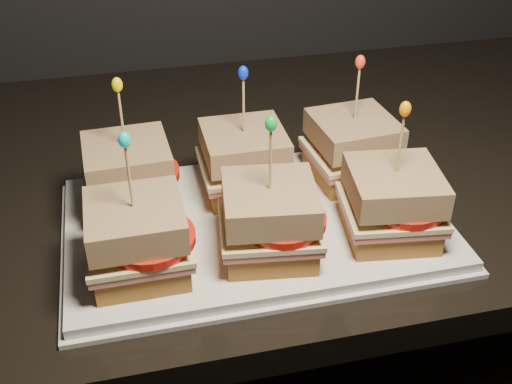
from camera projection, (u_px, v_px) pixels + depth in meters
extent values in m
cube|color=black|center=(276.00, 375.00, 1.18)|extent=(2.31, 0.67, 0.87)
cube|color=black|center=(282.00, 164.00, 0.93)|extent=(2.35, 0.71, 0.04)
cube|color=silver|center=(256.00, 224.00, 0.76)|extent=(0.44, 0.27, 0.02)
cube|color=silver|center=(256.00, 228.00, 0.77)|extent=(0.45, 0.28, 0.01)
cube|color=brown|center=(132.00, 195.00, 0.77)|extent=(0.10, 0.10, 0.03)
cube|color=#C05C56|center=(130.00, 183.00, 0.76)|extent=(0.11, 0.10, 0.01)
cube|color=beige|center=(129.00, 178.00, 0.76)|extent=(0.11, 0.11, 0.01)
cylinder|color=red|center=(139.00, 174.00, 0.75)|extent=(0.09, 0.09, 0.01)
cube|color=#5F2F11|center=(127.00, 157.00, 0.75)|extent=(0.10, 0.10, 0.03)
cylinder|color=tan|center=(122.00, 122.00, 0.72)|extent=(0.00, 0.00, 0.09)
ellipsoid|color=#E8CD02|center=(117.00, 85.00, 0.69)|extent=(0.01, 0.01, 0.02)
cube|color=brown|center=(244.00, 181.00, 0.80)|extent=(0.10, 0.10, 0.03)
cube|color=#C05C56|center=(244.00, 169.00, 0.79)|extent=(0.10, 0.10, 0.01)
cube|color=beige|center=(244.00, 164.00, 0.79)|extent=(0.11, 0.10, 0.01)
cylinder|color=red|center=(255.00, 160.00, 0.78)|extent=(0.09, 0.09, 0.01)
cube|color=#5F2F11|center=(244.00, 144.00, 0.77)|extent=(0.10, 0.10, 0.03)
cylinder|color=tan|center=(244.00, 109.00, 0.75)|extent=(0.00, 0.00, 0.09)
ellipsoid|color=#0A2ACD|center=(243.00, 73.00, 0.72)|extent=(0.01, 0.01, 0.02)
cube|color=brown|center=(350.00, 167.00, 0.83)|extent=(0.10, 0.10, 0.03)
cube|color=#C05C56|center=(351.00, 156.00, 0.82)|extent=(0.11, 0.11, 0.01)
cube|color=beige|center=(352.00, 151.00, 0.81)|extent=(0.11, 0.11, 0.01)
cylinder|color=red|center=(363.00, 147.00, 0.81)|extent=(0.09, 0.09, 0.01)
cube|color=#5F2F11|center=(354.00, 131.00, 0.80)|extent=(0.10, 0.10, 0.03)
cylinder|color=tan|center=(357.00, 97.00, 0.77)|extent=(0.00, 0.00, 0.09)
ellipsoid|color=#EF411C|center=(360.00, 62.00, 0.75)|extent=(0.01, 0.01, 0.02)
cube|color=brown|center=(140.00, 260.00, 0.67)|extent=(0.10, 0.10, 0.03)
cube|color=#C05C56|center=(138.00, 247.00, 0.66)|extent=(0.11, 0.10, 0.01)
cube|color=beige|center=(138.00, 242.00, 0.66)|extent=(0.11, 0.10, 0.01)
cylinder|color=red|center=(149.00, 238.00, 0.65)|extent=(0.09, 0.09, 0.01)
cube|color=#5F2F11|center=(135.00, 220.00, 0.64)|extent=(0.10, 0.10, 0.03)
cylinder|color=tan|center=(130.00, 181.00, 0.62)|extent=(0.00, 0.00, 0.09)
ellipsoid|color=#10BBCA|center=(124.00, 140.00, 0.59)|extent=(0.01, 0.01, 0.02)
cube|color=brown|center=(269.00, 241.00, 0.70)|extent=(0.11, 0.11, 0.03)
cube|color=#C05C56|center=(269.00, 229.00, 0.69)|extent=(0.12, 0.11, 0.01)
cube|color=beige|center=(269.00, 224.00, 0.69)|extent=(0.12, 0.12, 0.01)
cylinder|color=red|center=(282.00, 220.00, 0.68)|extent=(0.09, 0.09, 0.01)
cube|color=#5F2F11|center=(270.00, 202.00, 0.67)|extent=(0.11, 0.11, 0.03)
cylinder|color=tan|center=(270.00, 164.00, 0.64)|extent=(0.00, 0.00, 0.09)
ellipsoid|color=green|center=(271.00, 124.00, 0.62)|extent=(0.01, 0.01, 0.02)
cube|color=brown|center=(389.00, 224.00, 0.73)|extent=(0.11, 0.11, 0.03)
cube|color=#C05C56|center=(391.00, 212.00, 0.72)|extent=(0.12, 0.11, 0.01)
cube|color=beige|center=(391.00, 206.00, 0.71)|extent=(0.12, 0.12, 0.01)
cylinder|color=red|center=(405.00, 202.00, 0.71)|extent=(0.09, 0.09, 0.01)
cube|color=#5F2F11|center=(394.00, 185.00, 0.70)|extent=(0.11, 0.11, 0.03)
cylinder|color=tan|center=(400.00, 148.00, 0.67)|extent=(0.00, 0.00, 0.09)
ellipsoid|color=orange|center=(405.00, 109.00, 0.65)|extent=(0.01, 0.01, 0.02)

